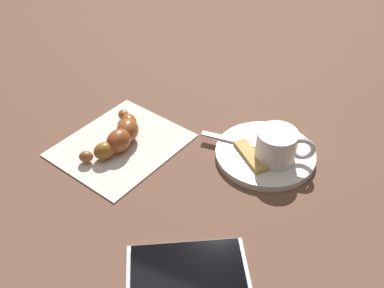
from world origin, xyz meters
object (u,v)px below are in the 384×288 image
saucer (265,154)px  teaspoon (259,146)px  sugar_packet (251,156)px  napkin (121,145)px  espresso_cup (278,146)px  croissant (120,136)px  cell_phone (187,268)px

saucer → teaspoon: 0.01m
teaspoon → sugar_packet: teaspoon is taller
saucer → teaspoon: size_ratio=1.09×
saucer → napkin: size_ratio=0.80×
sugar_packet → napkin: size_ratio=0.39×
espresso_cup → sugar_packet: espresso_cup is taller
espresso_cup → sugar_packet: (-0.03, -0.01, -0.02)m
teaspoon → napkin: bearing=-160.1°
saucer → espresso_cup: bearing=-24.4°
napkin → croissant: bearing=112.0°
saucer → napkin: 0.21m
cell_phone → teaspoon: bearing=87.8°
teaspoon → sugar_packet: (-0.00, -0.03, 0.00)m
saucer → teaspoon: teaspoon is taller
teaspoon → sugar_packet: bearing=-99.4°
croissant → espresso_cup: bearing=14.3°
saucer → sugar_packet: 0.03m
saucer → croissant: croissant is taller
croissant → cell_phone: size_ratio=0.84×
teaspoon → saucer: bearing=-22.5°
espresso_cup → cell_phone: bearing=-99.9°
espresso_cup → croissant: espresso_cup is taller
espresso_cup → teaspoon: (-0.03, 0.01, -0.02)m
espresso_cup → saucer: bearing=155.6°
saucer → napkin: bearing=-162.3°
teaspoon → croissant: size_ratio=1.01×
sugar_packet → croissant: croissant is taller
teaspoon → napkin: (-0.19, -0.07, -0.01)m
saucer → sugar_packet: (-0.02, -0.02, 0.01)m
napkin → cell_phone: 0.24m
napkin → croissant: croissant is taller
sugar_packet → croissant: size_ratio=0.54×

